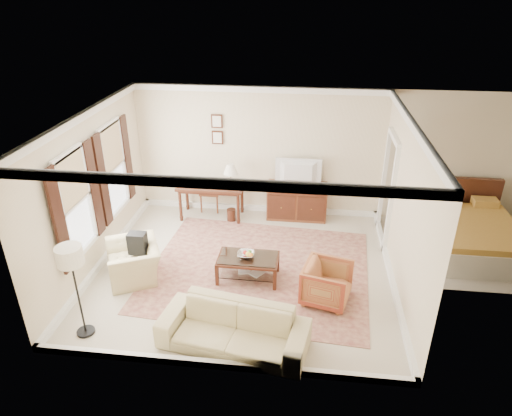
% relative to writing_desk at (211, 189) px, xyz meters
% --- Properties ---
extents(room_shell, '(5.51, 5.01, 2.91)m').
position_rel_writing_desk_xyz_m(room_shell, '(1.02, -2.03, 1.78)').
color(room_shell, beige).
rests_on(room_shell, ground).
extents(annex_bedroom, '(3.00, 2.70, 2.90)m').
position_rel_writing_desk_xyz_m(annex_bedroom, '(5.51, -0.88, -0.35)').
color(annex_bedroom, beige).
rests_on(annex_bedroom, ground).
extents(window_front, '(0.12, 1.56, 1.80)m').
position_rel_writing_desk_xyz_m(window_front, '(-1.68, -2.73, 0.86)').
color(window_front, '#CCB284').
rests_on(window_front, room_shell).
extents(window_rear, '(0.12, 1.56, 1.80)m').
position_rel_writing_desk_xyz_m(window_rear, '(-1.68, -1.13, 0.86)').
color(window_rear, '#CCB284').
rests_on(window_rear, room_shell).
extents(doorway, '(0.10, 1.12, 2.25)m').
position_rel_writing_desk_xyz_m(doorway, '(3.73, -0.53, 0.38)').
color(doorway, white).
rests_on(doorway, room_shell).
extents(rug, '(4.27, 3.74, 0.01)m').
position_rel_writing_desk_xyz_m(rug, '(1.30, -2.01, -0.68)').
color(rug, maroon).
rests_on(rug, room_shell).
extents(writing_desk, '(1.46, 0.73, 0.80)m').
position_rel_writing_desk_xyz_m(writing_desk, '(0.00, 0.00, 0.00)').
color(writing_desk, '#401E12').
rests_on(writing_desk, room_shell).
extents(desk_chair, '(0.50, 0.50, 1.05)m').
position_rel_writing_desk_xyz_m(desk_chair, '(-0.10, 0.35, -0.17)').
color(desk_chair, brown).
rests_on(desk_chair, room_shell).
extents(desk_lamp, '(0.32, 0.32, 0.50)m').
position_rel_writing_desk_xyz_m(desk_lamp, '(0.45, -0.00, 0.36)').
color(desk_lamp, silver).
rests_on(desk_lamp, writing_desk).
extents(framed_prints, '(0.25, 0.04, 0.68)m').
position_rel_writing_desk_xyz_m(framed_prints, '(0.10, 0.44, 1.25)').
color(framed_prints, '#401E12').
rests_on(framed_prints, room_shell).
extents(sideboard, '(1.33, 0.51, 0.82)m').
position_rel_writing_desk_xyz_m(sideboard, '(1.92, 0.18, -0.28)').
color(sideboard, brown).
rests_on(sideboard, room_shell).
extents(tv, '(0.96, 0.55, 0.13)m').
position_rel_writing_desk_xyz_m(tv, '(1.92, 0.16, 0.61)').
color(tv, black).
rests_on(tv, sideboard).
extents(coffee_table, '(1.09, 0.65, 0.46)m').
position_rel_writing_desk_xyz_m(coffee_table, '(1.15, -2.32, -0.34)').
color(coffee_table, '#401E12').
rests_on(coffee_table, room_shell).
extents(fruit_bowl, '(0.42, 0.42, 0.10)m').
position_rel_writing_desk_xyz_m(fruit_bowl, '(1.11, -2.31, -0.18)').
color(fruit_bowl, silver).
rests_on(fruit_bowl, coffee_table).
extents(book_a, '(0.28, 0.06, 0.38)m').
position_rel_writing_desk_xyz_m(book_a, '(0.97, -2.31, -0.51)').
color(book_a, brown).
rests_on(book_a, coffee_table).
extents(book_b, '(0.24, 0.19, 0.38)m').
position_rel_writing_desk_xyz_m(book_b, '(1.24, -2.30, -0.51)').
color(book_b, brown).
rests_on(book_b, coffee_table).
extents(striped_armchair, '(0.87, 0.90, 0.77)m').
position_rel_writing_desk_xyz_m(striped_armchair, '(2.54, -2.80, -0.30)').
color(striped_armchair, '#983521').
rests_on(striped_armchair, room_shell).
extents(club_armchair, '(1.04, 1.20, 0.89)m').
position_rel_writing_desk_xyz_m(club_armchair, '(-0.91, -2.51, -0.25)').
color(club_armchair, tan).
rests_on(club_armchair, room_shell).
extents(backpack, '(0.35, 0.39, 0.40)m').
position_rel_writing_desk_xyz_m(backpack, '(-0.85, -2.38, -0.00)').
color(backpack, black).
rests_on(backpack, club_armchair).
extents(sofa, '(2.26, 1.00, 0.85)m').
position_rel_writing_desk_xyz_m(sofa, '(1.16, -4.04, -0.26)').
color(sofa, tan).
rests_on(sofa, room_shell).
extents(floor_lamp, '(0.38, 0.38, 1.54)m').
position_rel_writing_desk_xyz_m(floor_lamp, '(-1.15, -4.04, 0.60)').
color(floor_lamp, black).
rests_on(floor_lamp, room_shell).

